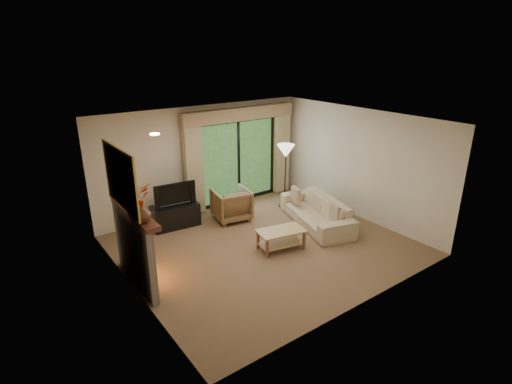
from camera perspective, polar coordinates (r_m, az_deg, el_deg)
floor at (r=8.38m, az=1.22°, el=-7.65°), size 5.50×5.50×0.00m
ceiling at (r=7.52m, az=1.37°, el=10.12°), size 5.50×5.50×0.00m
wall_back at (r=9.87m, az=-7.57°, el=4.68°), size 5.00×0.00×5.00m
wall_front at (r=6.21m, az=15.47°, el=-5.53°), size 5.00×0.00×5.00m
wall_left at (r=6.67m, az=-17.89°, el=-3.95°), size 0.00×5.00×5.00m
wall_right at (r=9.70m, az=14.35°, el=3.94°), size 0.00×5.00×5.00m
fireplace at (r=7.14m, az=-16.98°, el=-7.69°), size 0.24×1.70×1.37m
mirror at (r=6.64m, az=-18.77°, el=1.84°), size 0.07×1.45×1.02m
sliding_door at (r=10.37m, az=-2.54°, el=4.47°), size 2.26×0.10×2.16m
curtain_left at (r=9.60m, az=-8.91°, el=3.55°), size 0.45×0.18×2.35m
curtain_right at (r=11.04m, az=3.64°, el=5.97°), size 0.45×0.18×2.35m
cornice at (r=10.04m, az=-2.36°, el=11.07°), size 3.20×0.24×0.32m
media_console at (r=9.30m, az=-11.44°, el=-3.33°), size 1.10×0.58×0.53m
tv at (r=9.10m, az=-11.68°, el=-0.22°), size 0.96×0.22×0.55m
armchair at (r=9.47m, az=-3.55°, el=-1.78°), size 0.94×0.96×0.75m
sofa at (r=9.31m, az=8.60°, el=-2.74°), size 1.45×2.36×0.64m
pillow_near at (r=8.77m, az=11.21°, el=-2.86°), size 0.18×0.35×0.34m
pillow_far at (r=9.60m, az=5.71°, el=-0.45°), size 0.20×0.38×0.37m
coffee_table at (r=8.17m, az=3.58°, el=-6.81°), size 1.03×0.69×0.43m
floor_lamp at (r=10.06m, az=4.18°, el=2.23°), size 0.55×0.55×1.63m
vase at (r=6.34m, az=-15.93°, el=-2.95°), size 0.27×0.27×0.28m
branches at (r=6.55m, az=-16.93°, el=-1.16°), size 0.59×0.55×0.52m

